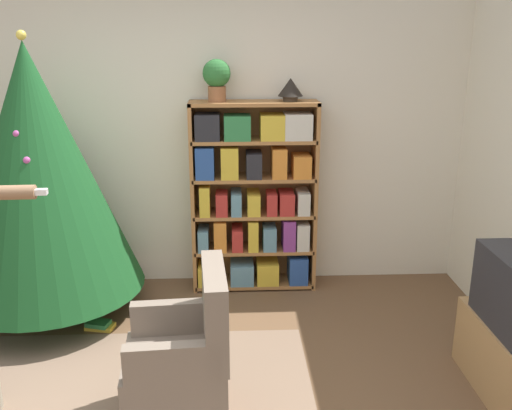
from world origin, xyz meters
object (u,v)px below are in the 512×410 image
christmas_tree (37,171)px  table_lamp (290,88)px  bookshelf (254,198)px  potted_plant (217,77)px  armchair (183,369)px

christmas_tree → table_lamp: (1.91, 0.41, 0.55)m
bookshelf → christmas_tree: size_ratio=0.75×
potted_plant → table_lamp: potted_plant is taller
bookshelf → table_lamp: table_lamp is taller
christmas_tree → potted_plant: 1.53m
potted_plant → table_lamp: 0.59m
christmas_tree → table_lamp: 2.03m
armchair → bookshelf: bearing=160.6°
table_lamp → potted_plant: bearing=180.0°
bookshelf → potted_plant: (-0.29, 0.01, 0.99)m
potted_plant → table_lamp: bearing=-0.0°
christmas_tree → potted_plant: christmas_tree is taller
armchair → potted_plant: potted_plant is taller
christmas_tree → potted_plant: size_ratio=6.52×
bookshelf → potted_plant: potted_plant is taller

